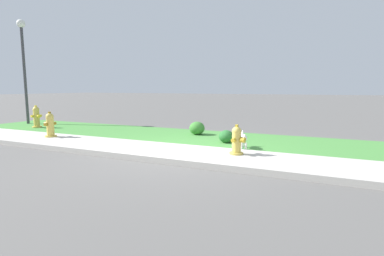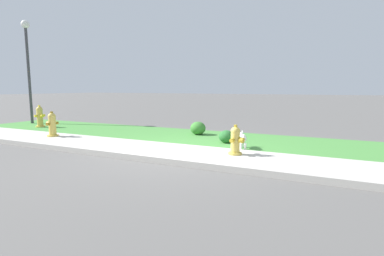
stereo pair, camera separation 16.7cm
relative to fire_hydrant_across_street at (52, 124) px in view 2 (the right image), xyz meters
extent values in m
plane|color=#5B5956|center=(4.48, -0.33, -0.37)|extent=(120.00, 120.00, 0.00)
cube|color=#BCB7AD|center=(4.48, -0.33, -0.36)|extent=(18.00, 1.81, 0.01)
cube|color=#47893D|center=(4.48, 1.89, -0.36)|extent=(18.00, 2.63, 0.01)
cube|color=#BCB7AD|center=(4.48, -1.32, -0.31)|extent=(18.00, 0.16, 0.12)
cylinder|color=gold|center=(0.01, 0.00, -0.34)|extent=(0.33, 0.33, 0.05)
cylinder|color=gold|center=(0.01, 0.00, -0.04)|extent=(0.21, 0.21, 0.56)
sphere|color=gold|center=(0.01, 0.00, 0.24)|extent=(0.22, 0.22, 0.22)
cube|color=olive|center=(0.01, 0.00, 0.37)|extent=(0.06, 0.06, 0.06)
cylinder|color=olive|center=(0.01, -0.15, 0.03)|extent=(0.09, 0.09, 0.09)
cylinder|color=olive|center=(0.00, 0.15, 0.03)|extent=(0.09, 0.09, 0.09)
cylinder|color=olive|center=(-0.15, 0.00, 0.03)|extent=(0.10, 0.12, 0.12)
cylinder|color=gold|center=(-2.24, 1.32, -0.34)|extent=(0.33, 0.33, 0.05)
cylinder|color=gold|center=(-2.24, 1.32, -0.01)|extent=(0.21, 0.21, 0.61)
sphere|color=gold|center=(-2.24, 1.32, 0.30)|extent=(0.22, 0.22, 0.22)
cube|color=yellow|center=(-2.24, 1.32, 0.43)|extent=(0.06, 0.06, 0.06)
cylinder|color=yellow|center=(-2.22, 1.47, 0.06)|extent=(0.10, 0.10, 0.09)
cylinder|color=yellow|center=(-2.26, 1.17, 0.06)|extent=(0.10, 0.10, 0.09)
cylinder|color=yellow|center=(-2.09, 1.29, 0.06)|extent=(0.12, 0.13, 0.12)
cylinder|color=gold|center=(5.72, 0.00, -0.34)|extent=(0.31, 0.31, 0.05)
cylinder|color=gold|center=(5.72, 0.00, -0.08)|extent=(0.20, 0.20, 0.47)
sphere|color=gold|center=(5.72, 0.00, 0.15)|extent=(0.21, 0.21, 0.21)
cube|color=#B29323|center=(5.72, 0.00, 0.27)|extent=(0.07, 0.07, 0.06)
cylinder|color=#B29323|center=(5.74, 0.14, -0.02)|extent=(0.10, 0.10, 0.09)
cylinder|color=#B29323|center=(5.69, -0.14, -0.02)|extent=(0.10, 0.10, 0.09)
cylinder|color=#B29323|center=(5.86, -0.03, -0.02)|extent=(0.12, 0.14, 0.12)
ellipsoid|color=white|center=(5.67, 0.73, -0.11)|extent=(0.34, 0.43, 0.19)
sphere|color=white|center=(5.56, 0.94, -0.08)|extent=(0.15, 0.15, 0.15)
sphere|color=black|center=(5.53, 1.00, -0.08)|extent=(0.03, 0.03, 0.03)
cone|color=white|center=(5.52, 0.93, 0.02)|extent=(0.07, 0.07, 0.07)
cone|color=white|center=(5.60, 0.96, 0.02)|extent=(0.07, 0.07, 0.07)
cylinder|color=white|center=(5.57, 0.81, -0.29)|extent=(0.05, 0.05, 0.16)
cylinder|color=white|center=(5.66, 0.86, -0.29)|extent=(0.05, 0.05, 0.16)
cylinder|color=white|center=(5.67, 0.59, -0.29)|extent=(0.05, 0.05, 0.16)
cylinder|color=white|center=(5.77, 0.64, -0.29)|extent=(0.05, 0.05, 0.16)
cylinder|color=white|center=(5.76, 0.54, -0.05)|extent=(0.04, 0.04, 0.11)
cylinder|color=#3D3D42|center=(-3.62, 2.00, 1.56)|extent=(0.11, 0.11, 3.86)
sphere|color=silver|center=(-3.62, 2.00, 3.59)|extent=(0.32, 0.32, 0.32)
ellipsoid|color=#3D7F33|center=(3.81, 2.23, -0.16)|extent=(0.48, 0.48, 0.41)
ellipsoid|color=#28662D|center=(5.07, 1.27, -0.20)|extent=(0.40, 0.40, 0.34)
camera|label=1|loc=(7.49, -6.30, 1.11)|focal=28.00mm
camera|label=2|loc=(7.64, -6.23, 1.11)|focal=28.00mm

